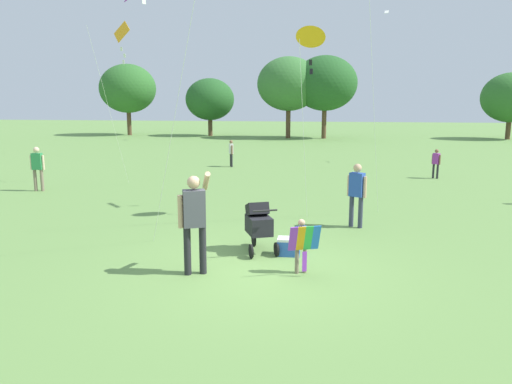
# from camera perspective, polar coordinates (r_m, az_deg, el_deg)

# --- Properties ---
(ground_plane) EXTENTS (120.00, 120.00, 0.00)m
(ground_plane) POSITION_cam_1_polar(r_m,az_deg,el_deg) (9.24, 0.22, -8.89)
(ground_plane) COLOR #668E47
(treeline_distant) EXTENTS (35.09, 5.83, 6.34)m
(treeline_distant) POSITION_cam_1_polar(r_m,az_deg,el_deg) (40.48, 3.32, 11.62)
(treeline_distant) COLOR brown
(treeline_distant) RESTS_ON ground
(child_with_butterfly_kite) EXTENTS (0.58, 0.44, 0.99)m
(child_with_butterfly_kite) POSITION_cam_1_polar(r_m,az_deg,el_deg) (8.92, 5.25, -5.61)
(child_with_butterfly_kite) COLOR #7F705B
(child_with_butterfly_kite) RESTS_ON ground
(person_adult_flyer) EXTENTS (0.58, 0.66, 1.85)m
(person_adult_flyer) POSITION_cam_1_polar(r_m,az_deg,el_deg) (8.82, -7.05, -2.68)
(person_adult_flyer) COLOR #232328
(person_adult_flyer) RESTS_ON ground
(stroller) EXTENTS (0.79, 1.11, 1.03)m
(stroller) POSITION_cam_1_polar(r_m,az_deg,el_deg) (10.16, 0.30, -3.50)
(stroller) COLOR black
(stroller) RESTS_ON ground
(kite_green_novelty) EXTENTS (0.82, 3.22, 5.79)m
(kite_green_novelty) POSITION_cam_1_polar(r_m,az_deg,el_deg) (18.80, -15.13, 16.62)
(kite_green_novelty) COLOR #F4A319
(kite_green_novelty) RESTS_ON ground
(kite_blue_high) EXTENTS (0.77, 1.58, 4.83)m
(kite_blue_high) POSITION_cam_1_polar(r_m,az_deg,el_deg) (12.90, 6.25, 17.06)
(kite_blue_high) COLOR #F4A319
(kite_blue_high) RESTS_ON ground
(person_red_shirt) EXTENTS (0.45, 0.34, 1.55)m
(person_red_shirt) POSITION_cam_1_polar(r_m,az_deg,el_deg) (12.25, 11.41, 0.21)
(person_red_shirt) COLOR #33384C
(person_red_shirt) RESTS_ON ground
(person_sitting_far) EXTENTS (0.29, 0.28, 1.15)m
(person_sitting_far) POSITION_cam_1_polar(r_m,az_deg,el_deg) (20.75, 19.85, 3.32)
(person_sitting_far) COLOR #232328
(person_sitting_far) RESTS_ON ground
(person_couple_left) EXTENTS (0.48, 0.24, 1.50)m
(person_couple_left) POSITION_cam_1_polar(r_m,az_deg,el_deg) (18.33, -23.66, 2.82)
(person_couple_left) COLOR #7F705B
(person_couple_left) RESTS_ON ground
(person_kid_running) EXTENTS (0.25, 0.37, 1.22)m
(person_kid_running) POSITION_cam_1_polar(r_m,az_deg,el_deg) (22.93, -2.85, 4.68)
(person_kid_running) COLOR #232328
(person_kid_running) RESTS_ON ground
(cooler_box) EXTENTS (0.45, 0.33, 0.35)m
(cooler_box) POSITION_cam_1_polar(r_m,az_deg,el_deg) (10.07, 3.75, -6.21)
(cooler_box) COLOR #2D5BB7
(cooler_box) RESTS_ON ground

